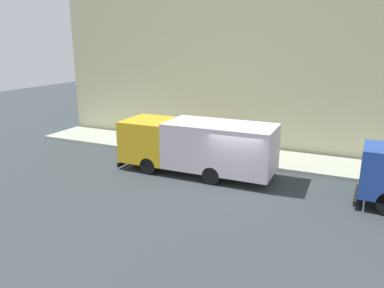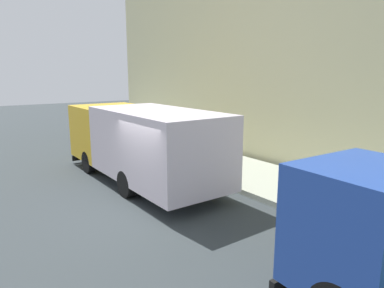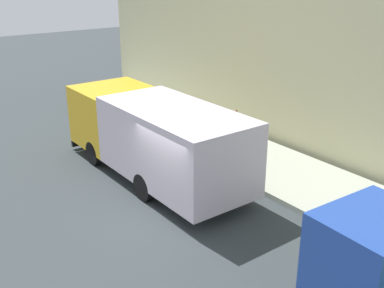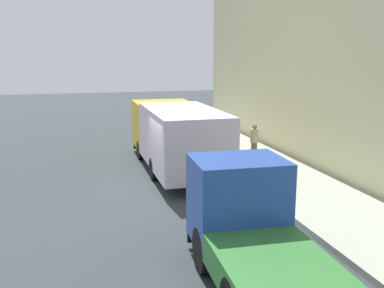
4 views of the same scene
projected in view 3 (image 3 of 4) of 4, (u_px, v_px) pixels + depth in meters
name	position (u px, v px, depth m)	size (l,w,h in m)	color
ground	(170.00, 213.00, 13.64)	(80.00, 80.00, 0.00)	#32393B
sidewalk	(281.00, 171.00, 16.21)	(3.36, 30.00, 0.18)	#A4AA99
large_utility_truck	(153.00, 134.00, 15.48)	(2.65, 8.04, 2.71)	gold
pedestrian_walking	(235.00, 129.00, 17.47)	(0.49, 0.49, 1.64)	#525343
pedestrian_standing	(193.00, 125.00, 17.97)	(0.54, 0.54, 1.62)	#544F41
traffic_cone_orange	(147.00, 115.00, 21.00)	(0.44, 0.44, 0.62)	orange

